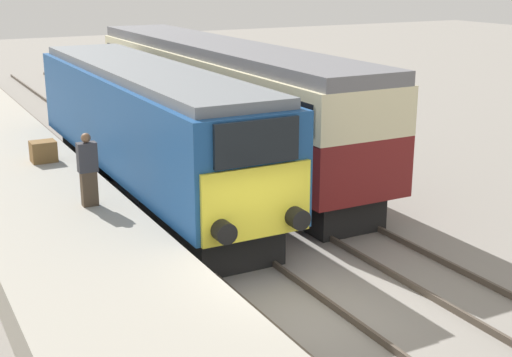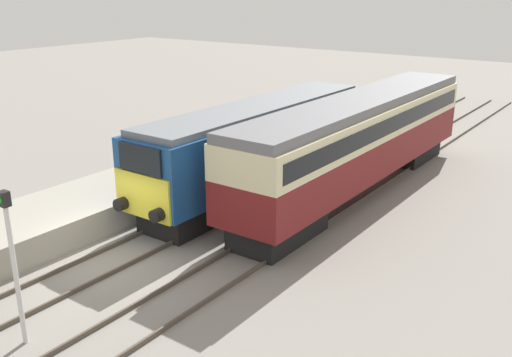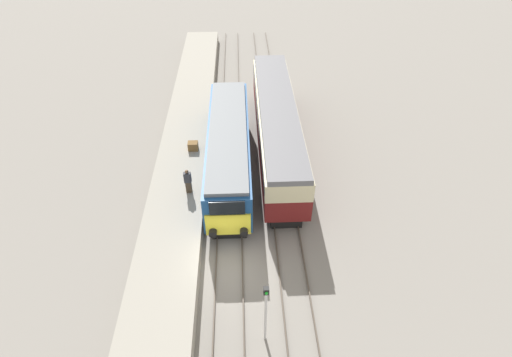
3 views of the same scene
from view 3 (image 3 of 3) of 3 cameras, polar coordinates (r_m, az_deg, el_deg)
ground_plane at (r=22.23m, az=-3.84°, el=-12.92°), size 120.00×120.00×0.00m
platform_left at (r=27.77m, az=-10.57°, el=0.99°), size 3.50×50.00×1.02m
rails_near_track at (r=25.50m, az=-3.75°, el=-3.82°), size 1.51×60.00×0.14m
rails_far_track at (r=25.61m, az=3.88°, el=-3.59°), size 1.50×60.00×0.14m
locomotive at (r=26.72m, az=-3.89°, el=4.22°), size 2.70×13.57×3.78m
passenger_carriage at (r=28.65m, az=3.00°, el=7.79°), size 2.75×16.39×4.05m
person_on_platform at (r=24.74m, az=-9.69°, el=-0.39°), size 0.44×0.26×1.73m
signal_post at (r=18.05m, az=1.40°, el=-18.30°), size 0.24×0.28×3.96m
luggage_crate at (r=28.64m, az=-8.98°, el=4.61°), size 0.70×0.56×0.60m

